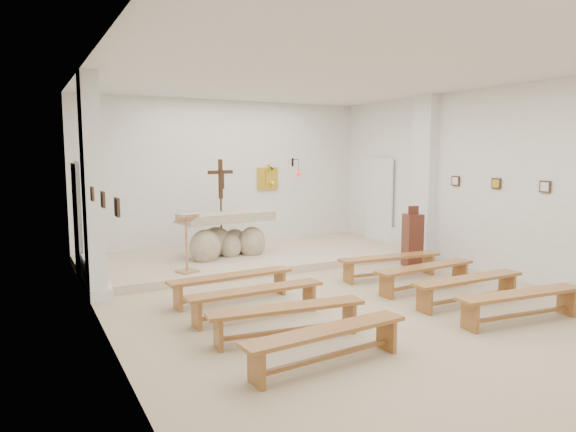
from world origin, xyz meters
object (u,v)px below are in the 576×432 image
bench_right_second (425,272)px  crucifix_stand (221,200)px  bench_right_front (390,261)px  bench_right_third (468,284)px  bench_right_fourth (521,300)px  donation_pedestal (412,240)px  bench_left_second (256,296)px  altar (226,238)px  bench_left_front (232,281)px  bench_left_third (287,314)px  lectern (187,243)px  bench_left_fourth (327,338)px

bench_right_second → crucifix_stand: bearing=115.4°
bench_right_front → bench_right_third: same height
bench_right_front → bench_right_third: 1.84m
bench_right_fourth → donation_pedestal: bearing=78.4°
bench_left_second → bench_right_second: size_ratio=0.99×
altar → crucifix_stand: bearing=82.7°
bench_left_front → bench_right_third: same height
donation_pedestal → bench_right_third: (-1.06, -2.45, -0.22)m
donation_pedestal → bench_right_fourth: (-1.06, -3.37, -0.22)m
bench_right_front → bench_right_second: same height
donation_pedestal → bench_right_front: 1.24m
altar → bench_left_third: altar is taller
bench_right_second → bench_right_fourth: 1.84m
altar → bench_right_second: altar is taller
lectern → donation_pedestal: bearing=-30.4°
bench_left_third → bench_left_fourth: 0.92m
bench_left_third → bench_left_fourth: same height
bench_left_front → lectern: bearing=94.4°
bench_left_front → bench_right_third: (3.09, -1.84, 0.00)m
altar → crucifix_stand: 0.82m
bench_left_fourth → bench_right_third: bearing=12.0°
bench_left_front → bench_left_fourth: (-0.00, -2.76, 0.00)m
altar → bench_left_fourth: 5.48m
crucifix_stand → bench_right_fourth: (2.17, -5.66, -0.99)m
bench_left_second → bench_right_second: (3.09, 0.00, 0.00)m
altar → bench_right_front: altar is taller
bench_left_second → bench_right_third: (3.09, -0.92, 0.00)m
donation_pedestal → bench_right_second: bearing=-111.1°
bench_left_front → altar: bearing=67.2°
bench_left_front → bench_left_second: size_ratio=1.00×
altar → bench_left_second: size_ratio=1.00×
lectern → donation_pedestal: 4.48m
bench_right_third → bench_left_second: bearing=163.4°
bench_right_second → bench_left_fourth: bearing=-153.4°
lectern → bench_right_second: (3.31, -2.50, -0.37)m
lectern → bench_right_front: 3.69m
lectern → bench_left_second: bearing=-102.7°
bench_left_fourth → crucifix_stand: bearing=76.1°
bench_right_second → bench_right_fourth: (-0.00, -1.84, 0.00)m
bench_right_fourth → bench_right_second: bearing=95.8°
lectern → bench_left_front: bearing=-99.8°
bench_left_fourth → bench_left_front: bearing=85.4°
bench_left_front → bench_right_third: bearing=-34.4°
bench_right_third → bench_left_fourth: bearing=-163.4°
bench_left_front → bench_left_fourth: 2.76m
lectern → bench_right_third: 4.78m
bench_left_fourth → bench_right_front: bearing=37.2°
bench_left_front → donation_pedestal: bearing=4.7°
bench_left_front → bench_right_second: 3.23m
bench_right_fourth → lectern: bearing=133.1°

